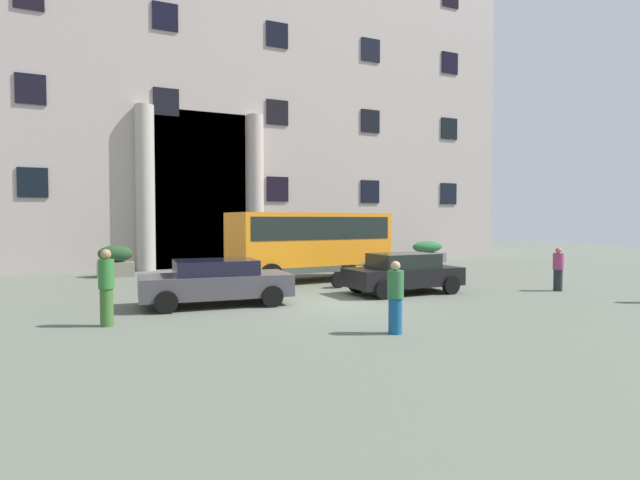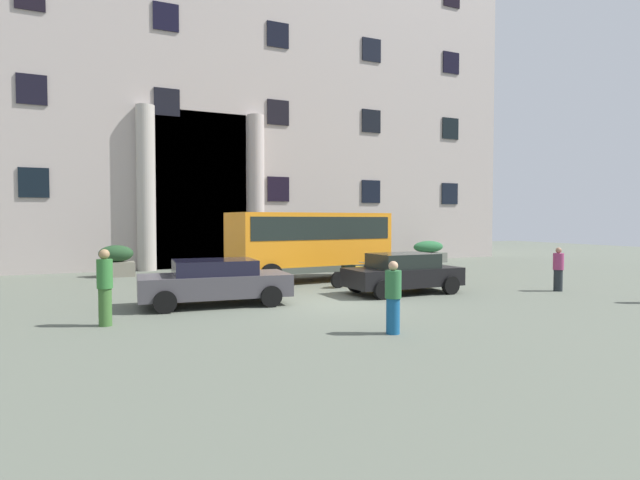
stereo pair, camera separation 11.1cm
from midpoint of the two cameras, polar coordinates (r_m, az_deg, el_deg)
ground_plane at (r=15.59m, az=1.60°, el=-7.23°), size 80.00×64.00×0.12m
office_building_facade at (r=32.74m, az=-12.78°, el=14.63°), size 37.01×9.70×19.12m
orange_minibus at (r=21.05m, az=-1.28°, el=-0.04°), size 6.71×3.10×2.79m
bus_stop_sign at (r=24.65m, az=6.23°, el=0.12°), size 0.44×0.08×2.57m
hedge_planter_far_east at (r=24.35m, az=-21.92°, el=-2.24°), size 1.52×0.91×1.39m
hedge_planter_entrance_left at (r=30.83m, az=11.76°, el=-1.31°), size 2.12×0.87×1.27m
hedge_planter_east at (r=28.15m, az=4.88°, el=-1.30°), size 1.66×0.98×1.58m
parked_sedan_second at (r=17.70m, az=9.09°, el=-3.62°), size 3.94×1.94×1.37m
parked_estate_mid at (r=15.43m, az=-11.75°, el=-4.53°), size 4.45×2.36×1.34m
motorcycle_near_kerb at (r=19.27m, az=3.37°, el=-3.87°), size 1.92×0.60×0.89m
motorcycle_far_end at (r=21.21m, az=10.97°, el=-3.33°), size 2.06×0.60×0.89m
pedestrian_child_trailing at (r=13.14m, az=-22.90°, el=-4.86°), size 0.36×0.36×1.82m
pedestrian_woman_with_bag at (r=19.93m, az=24.84°, el=-2.97°), size 0.36×0.36×1.54m
pedestrian_man_crossing at (r=11.44m, az=8.11°, el=-6.34°), size 0.36×0.36×1.61m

